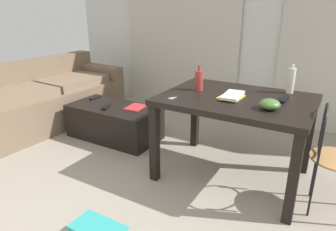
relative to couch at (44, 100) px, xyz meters
name	(u,v)px	position (x,y,z in m)	size (l,w,h in m)	color
ground_plane	(183,192)	(2.31, -0.48, -0.32)	(8.28, 8.28, 0.00)	gray
wall_back	(264,17)	(2.31, 1.64, 1.02)	(5.99, 0.10, 2.67)	silver
curtains	(261,28)	(2.31, 1.56, 0.88)	(4.09, 0.03, 2.40)	beige
couch	(44,100)	(0.00, 0.00, 0.00)	(0.96, 2.12, 0.80)	brown
coffee_table	(114,122)	(1.09, 0.10, -0.12)	(1.05, 0.54, 0.39)	black
craft_table	(236,108)	(2.56, -0.02, 0.34)	(1.24, 0.92, 0.75)	black
wire_chair	(331,148)	(3.32, -0.14, 0.20)	(0.39, 0.40, 0.84)	#B7844C
bottle_near	(199,80)	(2.19, 0.01, 0.53)	(0.08, 0.08, 0.23)	#99332D
bottle_far	(291,80)	(2.92, 0.34, 0.55)	(0.06, 0.06, 0.25)	beige
bowl	(270,104)	(2.87, -0.21, 0.47)	(0.15, 0.15, 0.08)	#477033
book_stack	(232,96)	(2.53, -0.06, 0.45)	(0.19, 0.29, 0.03)	gold
tv_remote_on_table	(284,99)	(2.92, 0.08, 0.44)	(0.04, 0.19, 0.02)	black
scissors	(175,97)	(2.12, -0.29, 0.44)	(0.07, 0.12, 0.00)	#9EA0A5
tv_remote_primary	(106,107)	(1.06, 0.02, 0.08)	(0.05, 0.19, 0.02)	black
tv_remote_secondary	(95,98)	(0.70, 0.22, 0.08)	(0.04, 0.16, 0.02)	black
magazine	(136,107)	(1.34, 0.19, 0.08)	(0.18, 0.25, 0.01)	red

